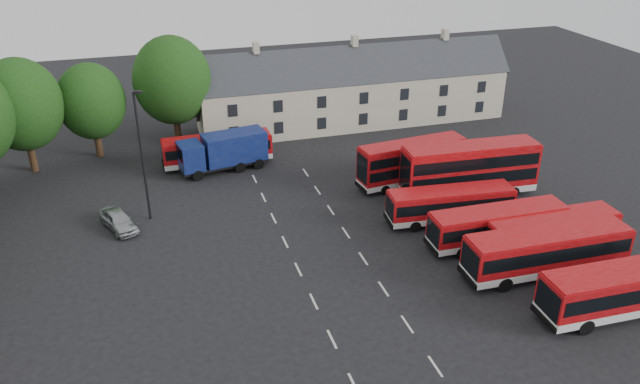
% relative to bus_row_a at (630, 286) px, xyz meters
% --- Properties ---
extents(ground, '(140.00, 140.00, 0.00)m').
position_rel_bus_row_a_xyz_m(ground, '(-18.96, 8.90, -2.03)').
color(ground, black).
rests_on(ground, ground).
extents(lane_markings, '(5.15, 33.80, 0.01)m').
position_rel_bus_row_a_xyz_m(lane_markings, '(-16.46, 10.90, -2.02)').
color(lane_markings, beige).
rests_on(lane_markings, ground).
extents(treeline, '(29.92, 32.59, 12.01)m').
position_rel_bus_row_a_xyz_m(treeline, '(-39.70, 28.26, 4.66)').
color(treeline, black).
rests_on(treeline, ground).
extents(terrace_houses, '(35.70, 7.13, 10.06)m').
position_rel_bus_row_a_xyz_m(terrace_houses, '(-4.96, 38.90, 1.84)').
color(terrace_houses, beige).
rests_on(terrace_houses, ground).
extents(bus_row_a, '(11.99, 3.06, 3.37)m').
position_rel_bus_row_a_xyz_m(bus_row_a, '(0.00, 0.00, 0.00)').
color(bus_row_a, silver).
rests_on(bus_row_a, ground).
extents(bus_row_b, '(12.03, 3.06, 3.38)m').
position_rel_bus_row_a_xyz_m(bus_row_b, '(-2.32, 5.42, 0.01)').
color(bus_row_b, silver).
rests_on(bus_row_b, ground).
extents(bus_row_c, '(10.42, 2.50, 2.94)m').
position_rel_bus_row_a_xyz_m(bus_row_c, '(-0.07, 8.09, -0.26)').
color(bus_row_c, silver).
rests_on(bus_row_c, ground).
extents(bus_row_d, '(10.80, 2.68, 3.04)m').
position_rel_bus_row_a_xyz_m(bus_row_d, '(-3.50, 9.93, -0.20)').
color(bus_row_d, silver).
rests_on(bus_row_d, ground).
extents(bus_row_e, '(10.49, 3.32, 2.92)m').
position_rel_bus_row_a_xyz_m(bus_row_e, '(-5.24, 14.23, -0.27)').
color(bus_row_e, silver).
rests_on(bus_row_e, ground).
extents(bus_dd_south, '(12.12, 3.48, 4.91)m').
position_rel_bus_row_a_xyz_m(bus_dd_south, '(-1.57, 17.96, 0.77)').
color(bus_dd_south, silver).
rests_on(bus_dd_south, ground).
extents(bus_dd_north, '(10.33, 3.40, 4.16)m').
position_rel_bus_row_a_xyz_m(bus_dd_north, '(-5.34, 21.71, 0.34)').
color(bus_dd_north, silver).
rests_on(bus_dd_north, ground).
extents(bus_north, '(10.56, 2.59, 2.98)m').
position_rel_bus_row_a_xyz_m(bus_north, '(-21.72, 31.22, -0.24)').
color(bus_north, silver).
rests_on(bus_north, ground).
extents(box_truck, '(8.64, 3.97, 3.64)m').
position_rel_bus_row_a_xyz_m(box_truck, '(-21.27, 29.75, 0.02)').
color(box_truck, black).
rests_on(box_truck, ground).
extents(silver_car, '(3.39, 4.87, 1.54)m').
position_rel_bus_row_a_xyz_m(silver_car, '(-31.25, 20.78, -1.26)').
color(silver_car, '#ABAFB3').
rests_on(silver_car, ground).
extents(lamppost, '(0.76, 0.45, 10.98)m').
position_rel_bus_row_a_xyz_m(lamppost, '(-28.74, 21.78, 3.84)').
color(lamppost, black).
rests_on(lamppost, ground).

